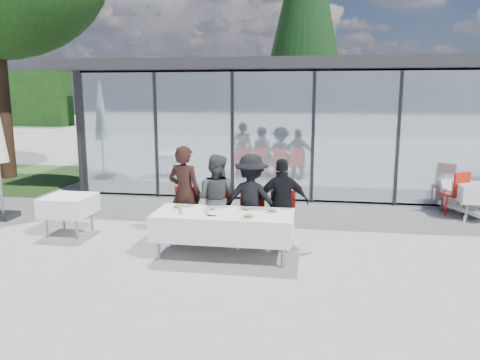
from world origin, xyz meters
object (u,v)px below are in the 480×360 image
object	(u,v)px
diner_chair_c	(251,214)
spare_table_left	(69,205)
diner_chair_b	(217,213)
plate_c	(246,209)
conifer_tree	(305,10)
diner_chair_a	(186,212)
lounger	(464,203)
dining_table	(224,225)
plate_b	(211,209)
juice_bottle	(180,209)
spare_table_right	(478,193)
spare_chair_b	(457,191)
diner_b	(216,199)
diner_d	(282,203)
diner_chair_d	(282,216)
folded_eyeglasses	(212,216)
plate_d	(273,211)
plate_extra	(249,216)
plate_a	(178,207)
diner_a	(185,194)
diner_c	(251,200)

from	to	relation	value
diner_chair_c	spare_table_left	xyz separation A→B (m)	(-3.51, 0.02, 0.02)
diner_chair_b	plate_c	distance (m)	0.87
conifer_tree	plate_c	bearing A→B (deg)	-92.21
diner_chair_a	lounger	bearing A→B (deg)	26.58
conifer_tree	dining_table	bearing A→B (deg)	-93.69
plate_b	juice_bottle	world-z (taller)	juice_bottle
dining_table	plate_b	distance (m)	0.35
spare_table_right	spare_chair_b	world-z (taller)	spare_chair_b
spare_table_left	spare_table_right	distance (m)	8.43
diner_chair_a	lounger	xyz separation A→B (m)	(5.58, 2.79, -0.28)
diner_b	diner_d	world-z (taller)	diner_b
spare_chair_b	lounger	world-z (taller)	spare_chair_b
diner_chair_d	folded_eyeglasses	distance (m)	1.46
diner_chair_b	dining_table	bearing A→B (deg)	-69.88
plate_d	plate_extra	world-z (taller)	same
diner_d	spare_table_left	bearing A→B (deg)	-11.06
plate_c	spare_table_right	world-z (taller)	plate_c
plate_a	spare_table_right	size ratio (longest dim) A/B	0.32
diner_d	plate_c	world-z (taller)	diner_d
plate_c	juice_bottle	distance (m)	1.08
diner_b	diner_chair_c	world-z (taller)	diner_b
diner_b	diner_chair_c	xyz separation A→B (m)	(0.63, 0.04, -0.26)
diner_chair_b	plate_d	xyz separation A→B (m)	(1.06, -0.62, 0.24)
plate_b	spare_table_left	bearing A→B (deg)	167.28
dining_table	plate_d	world-z (taller)	plate_d
plate_b	plate_a	bearing A→B (deg)	177.30
diner_a	diner_d	distance (m)	1.76
diner_b	plate_d	xyz separation A→B (m)	(1.06, -0.58, -0.03)
diner_b	diner_chair_c	bearing A→B (deg)	-162.34
diner_chair_a	plate_d	bearing A→B (deg)	-20.67
diner_c	diner_d	size ratio (longest dim) A/B	1.04
diner_chair_b	diner_chair_c	distance (m)	0.63
diner_b	spare_table_right	xyz separation A→B (m)	(5.18, 2.53, -0.25)
diner_chair_a	diner_a	bearing A→B (deg)	-90.00
diner_chair_c	plate_a	size ratio (longest dim) A/B	3.49
diner_chair_d	plate_c	distance (m)	0.82
lounger	dining_table	bearing A→B (deg)	-143.16
diner_b	plate_c	bearing A→B (deg)	153.97
plate_a	juice_bottle	size ratio (longest dim) A/B	1.79
diner_chair_b	folded_eyeglasses	distance (m)	1.04
diner_c	spare_table_right	world-z (taller)	diner_c
diner_c	plate_b	xyz separation A→B (m)	(-0.59, -0.59, -0.03)
juice_bottle	spare_table_right	world-z (taller)	juice_bottle
diner_chair_b	diner_chair_d	bearing A→B (deg)	0.00
folded_eyeglasses	spare_table_right	world-z (taller)	folded_eyeglasses
plate_a	plate_d	size ratio (longest dim) A/B	1.00
diner_d	plate_a	size ratio (longest dim) A/B	5.57
spare_chair_b	lounger	size ratio (longest dim) A/B	0.67
dining_table	lounger	distance (m)	5.91
diner_d	conifer_tree	xyz separation A→B (m)	(-0.06, 12.29, 5.21)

